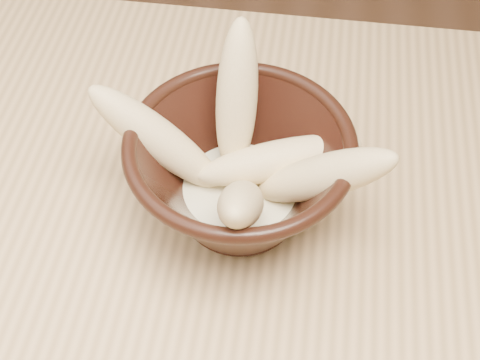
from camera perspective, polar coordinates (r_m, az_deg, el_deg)
name	(u,v)px	position (r m, az deg, el deg)	size (l,w,h in m)	color
bowl	(240,173)	(0.54, 0.00, 0.57)	(0.18, 0.18, 0.10)	black
milk_puddle	(240,192)	(0.56, 0.00, -1.02)	(0.10, 0.10, 0.01)	beige
banana_upright	(237,99)	(0.54, -0.28, 6.96)	(0.03, 0.03, 0.13)	tan
banana_left	(157,139)	(0.54, -7.09, 3.53)	(0.03, 0.03, 0.13)	tan
banana_right	(323,176)	(0.51, 7.07, 0.34)	(0.03, 0.03, 0.13)	tan
banana_across	(280,160)	(0.54, 3.41, 1.70)	(0.03, 0.03, 0.14)	tan
banana_front	(241,204)	(0.49, 0.09, -2.05)	(0.03, 0.03, 0.12)	tan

